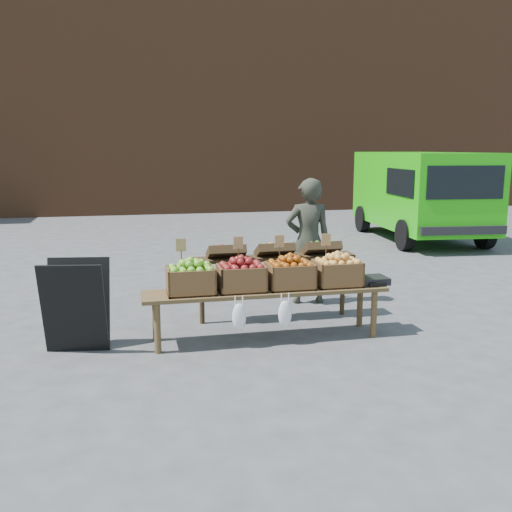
{
  "coord_description": "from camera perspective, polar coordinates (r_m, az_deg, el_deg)",
  "views": [
    {
      "loc": [
        -2.41,
        -5.55,
        2.09
      ],
      "look_at": [
        -0.98,
        0.88,
        0.85
      ],
      "focal_mm": 40.0,
      "sensor_mm": 36.0,
      "label": 1
    }
  ],
  "objects": [
    {
      "name": "brick_building",
      "position": [
        20.89,
        -6.15,
        18.64
      ],
      "size": [
        24.0,
        4.0,
        10.0
      ],
      "primitive_type": "cube",
      "color": "brown",
      "rests_on": "ground"
    },
    {
      "name": "crate_green_apples",
      "position": [
        6.49,
        8.1,
        -1.72
      ],
      "size": [
        0.5,
        0.4,
        0.28
      ],
      "primitive_type": null,
      "color": "gold",
      "rests_on": "display_bench"
    },
    {
      "name": "ground",
      "position": [
        6.4,
        10.44,
        -8.57
      ],
      "size": [
        80.0,
        80.0,
        0.0
      ],
      "primitive_type": "plane",
      "color": "#49494C"
    },
    {
      "name": "back_table",
      "position": [
        7.04,
        1.83,
        -2.22
      ],
      "size": [
        2.1,
        0.44,
        1.04
      ],
      "primitive_type": null,
      "color": "#312313",
      "rests_on": "ground"
    },
    {
      "name": "display_bench",
      "position": [
        6.36,
        0.99,
        -5.83
      ],
      "size": [
        2.7,
        0.56,
        0.57
      ],
      "primitive_type": null,
      "color": "brown",
      "rests_on": "ground"
    },
    {
      "name": "chalkboard_sign",
      "position": [
        6.22,
        -17.54,
        -4.75
      ],
      "size": [
        0.69,
        0.45,
        0.98
      ],
      "primitive_type": null,
      "rotation": [
        0.0,
        0.0,
        -0.16
      ],
      "color": "black",
      "rests_on": "ground"
    },
    {
      "name": "crate_red_apples",
      "position": [
        6.32,
        3.43,
        -1.97
      ],
      "size": [
        0.5,
        0.4,
        0.28
      ],
      "primitive_type": null,
      "color": "#99450D",
      "rests_on": "display_bench"
    },
    {
      "name": "crate_russet_pears",
      "position": [
        6.19,
        -1.48,
        -2.22
      ],
      "size": [
        0.5,
        0.4,
        0.28
      ],
      "primitive_type": null,
      "color": "maroon",
      "rests_on": "display_bench"
    },
    {
      "name": "vendor",
      "position": [
        7.76,
        5.23,
        1.47
      ],
      "size": [
        0.66,
        0.46,
        1.71
      ],
      "primitive_type": "imported",
      "rotation": [
        0.0,
        0.0,
        3.05
      ],
      "color": "#2C2F25",
      "rests_on": "ground"
    },
    {
      "name": "weighing_scale",
      "position": [
        6.67,
        11.5,
        -2.37
      ],
      "size": [
        0.34,
        0.3,
        0.08
      ],
      "primitive_type": "cube",
      "color": "black",
      "rests_on": "display_bench"
    },
    {
      "name": "delivery_van",
      "position": [
        13.77,
        16.05,
        5.75
      ],
      "size": [
        2.43,
        4.64,
        2.0
      ],
      "primitive_type": null,
      "rotation": [
        0.0,
        0.0,
        -0.09
      ],
      "color": "#1CB60C",
      "rests_on": "ground"
    },
    {
      "name": "crate_golden_apples",
      "position": [
        6.11,
        -6.55,
        -2.45
      ],
      "size": [
        0.5,
        0.4,
        0.28
      ],
      "primitive_type": null,
      "color": "#3B901D",
      "rests_on": "display_bench"
    }
  ]
}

